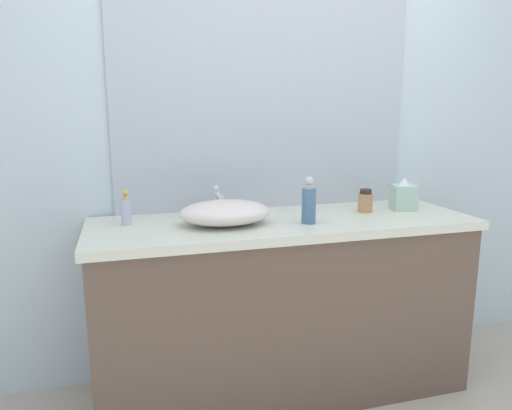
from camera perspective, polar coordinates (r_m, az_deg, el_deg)
The scene contains 9 objects.
bathroom_wall_rear at distance 2.50m, azimuth 2.46°, elevation 9.70°, with size 6.00×0.06×2.60m, color silver.
vanity_counter at distance 2.35m, azimuth 3.29°, elevation -12.10°, with size 1.80×0.59×0.87m.
wall_mirror_panel at distance 2.44m, azimuth 1.22°, elevation 12.39°, with size 1.53×0.01×1.09m, color #B2BCC6.
sink_basin at distance 2.11m, azimuth -3.74°, elevation -0.91°, with size 0.41×0.31×0.11m, color silver.
faucet at distance 2.26m, azimuth -4.64°, elevation 0.72°, with size 0.03×0.14×0.14m.
soap_dispenser at distance 2.13m, azimuth 6.41°, elevation 0.17°, with size 0.06×0.06×0.21m.
lotion_bottle at distance 2.17m, azimuth -15.46°, elevation -0.57°, with size 0.04×0.04×0.16m.
perfume_bottle at distance 2.42m, azimuth 13.08°, elevation 0.45°, with size 0.07×0.07×0.11m.
tissue_box at distance 2.52m, azimuth 17.40°, elevation 1.04°, with size 0.14×0.14×0.17m.
Camera 1 is at (-0.78, -1.64, 1.38)m, focal length 33.08 mm.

